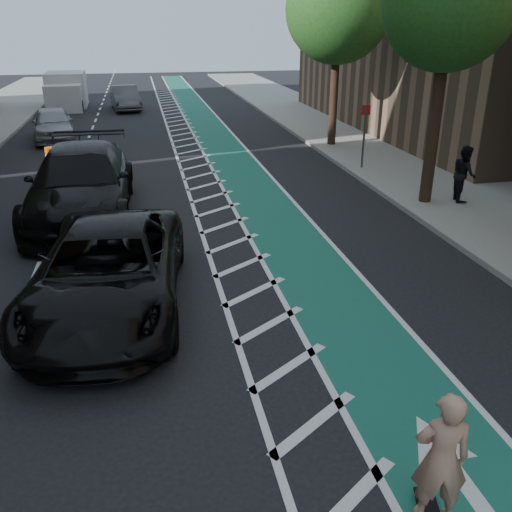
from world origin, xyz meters
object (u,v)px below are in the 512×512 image
object	(u,v)px
barrel_a	(79,200)
skateboarder	(441,459)
suv_near	(108,270)
suv_far	(81,183)

from	to	relation	value
barrel_a	skateboarder	bearing A→B (deg)	-68.34
suv_near	suv_far	distance (m)	6.05
suv_near	barrel_a	bearing A→B (deg)	106.34
suv_near	suv_far	size ratio (longest dim) A/B	0.87
suv_near	barrel_a	xyz separation A→B (m)	(-1.15, 6.29, -0.44)
suv_far	barrel_a	size ratio (longest dim) A/B	8.22
skateboarder	suv_far	bearing A→B (deg)	-53.04
suv_far	barrel_a	distance (m)	0.70
suv_far	barrel_a	bearing A→B (deg)	118.47
suv_near	skateboarder	bearing A→B (deg)	-52.05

